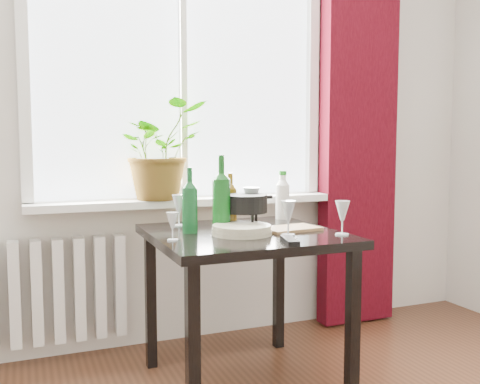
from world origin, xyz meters
name	(u,v)px	position (x,y,z in m)	size (l,w,h in m)	color
window	(182,63)	(0.00, 2.22, 1.60)	(1.72, 0.08, 1.62)	white
windowsill	(187,202)	(0.00, 2.15, 0.82)	(1.72, 0.20, 0.04)	white
curtain	(359,120)	(1.12, 2.12, 1.30)	(0.50, 0.12, 2.56)	#34040C
radiator	(48,291)	(-0.75, 2.18, 0.38)	(0.80, 0.10, 0.55)	white
table	(244,251)	(0.10, 1.55, 0.65)	(0.85, 0.85, 0.74)	black
potted_plant	(159,150)	(-0.15, 2.14, 1.12)	(0.49, 0.42, 0.54)	#35661B
wine_bottle_left	(190,200)	(-0.14, 1.62, 0.89)	(0.07, 0.07, 0.31)	#0D471D
wine_bottle_right	(221,192)	(0.01, 1.60, 0.92)	(0.09, 0.09, 0.37)	#0D4712
bottle_amber	(230,199)	(0.11, 1.76, 0.87)	(0.07, 0.07, 0.27)	#65440B
cleaning_bottle	(283,195)	(0.46, 1.86, 0.87)	(0.07, 0.07, 0.26)	white
wineglass_front_right	(288,218)	(0.25, 1.38, 0.82)	(0.07, 0.07, 0.16)	silver
wineglass_far_right	(342,217)	(0.48, 1.30, 0.82)	(0.07, 0.07, 0.16)	silver
wineglass_back_center	(251,206)	(0.20, 1.70, 0.84)	(0.08, 0.08, 0.20)	#B2BAC0
wineglass_back_left	(179,210)	(-0.13, 1.83, 0.82)	(0.07, 0.07, 0.16)	silver
wineglass_front_left	(172,226)	(-0.27, 1.45, 0.80)	(0.05, 0.05, 0.12)	silver
plate_stack	(242,230)	(0.06, 1.48, 0.76)	(0.27, 0.27, 0.04)	beige
fondue_pot	(245,212)	(0.14, 1.63, 0.82)	(0.25, 0.21, 0.17)	black
tv_remote	(290,240)	(0.17, 1.23, 0.75)	(0.05, 0.17, 0.02)	black
cutting_board	(291,229)	(0.33, 1.51, 0.75)	(0.26, 0.17, 0.01)	olive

